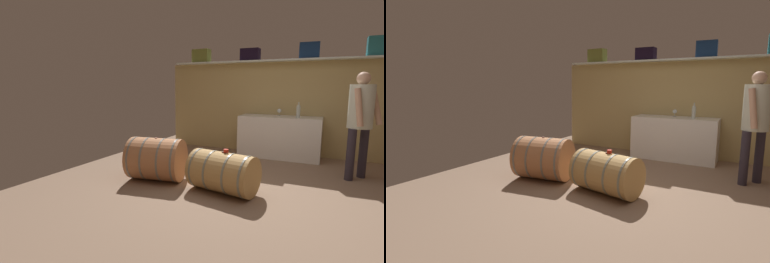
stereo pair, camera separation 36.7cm
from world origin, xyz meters
The scene contains 13 objects.
ground_plane centered at (0.00, 0.64, -0.01)m, with size 6.13×8.33×0.02m, color #866953.
back_wall_panel centered at (0.00, 2.56, 0.97)m, with size 4.93×0.10×1.95m, color tan.
high_shelf_board centered at (0.00, 2.41, 1.96)m, with size 4.53×0.40×0.03m, color silver.
toolcase_olive centered at (-1.71, 2.41, 2.13)m, with size 0.39×0.23×0.30m, color olive.
toolcase_black centered at (-0.58, 2.41, 2.10)m, with size 0.39×0.26×0.26m, color black.
toolcase_navy centered at (0.59, 2.41, 2.13)m, with size 0.37×0.24×0.31m, color navy.
work_cabinet centered at (0.13, 2.19, 0.42)m, with size 1.59×0.62×0.84m, color white.
wine_bottle_clear centered at (0.48, 2.13, 0.97)m, with size 0.07×0.07×0.30m.
wine_glass centered at (0.09, 2.34, 0.94)m, with size 0.09×0.09×0.15m.
wine_barrel_near centered at (-0.24, -0.17, 0.28)m, with size 0.99×0.72×0.57m.
wine_barrel_far centered at (-1.35, -0.11, 0.33)m, with size 0.91×0.77×0.67m.
tasting_cup centered at (-0.20, -0.17, 0.59)m, with size 0.07×0.07×0.04m, color red.
winemaker_pouring centered at (1.46, 1.27, 1.02)m, with size 0.50×0.51×1.66m.
Camera 2 is at (1.35, -3.61, 1.46)m, focal length 26.85 mm.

